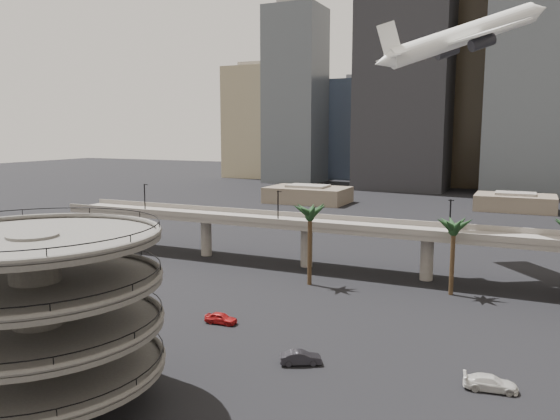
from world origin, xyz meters
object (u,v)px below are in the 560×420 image
at_px(airborne_jet, 463,36).
at_px(car_a, 221,318).
at_px(car_b, 301,358).
at_px(car_c, 491,383).
at_px(overpass, 364,233).
at_px(parking_ramp, 37,305).

bearing_deg(airborne_jet, car_a, -155.78).
relative_size(car_b, car_c, 0.88).
distance_m(overpass, airborne_jet, 38.76).
xyz_separation_m(car_a, car_c, (33.63, -4.96, 0.01)).
distance_m(car_a, car_b, 16.17).
bearing_deg(car_c, airborne_jet, 2.82).
distance_m(airborne_jet, car_a, 64.95).
distance_m(parking_ramp, car_a, 27.70).
distance_m(car_b, car_c, 19.33).
xyz_separation_m(parking_ramp, overpass, (13.00, 59.00, -2.50)).
bearing_deg(parking_ramp, airborne_jet, 69.26).
xyz_separation_m(airborne_jet, car_c, (10.16, -49.57, -40.94)).
distance_m(parking_ramp, overpass, 60.46).
relative_size(airborne_jet, car_b, 6.41).
relative_size(parking_ramp, car_b, 4.89).
bearing_deg(overpass, car_a, -106.43).
bearing_deg(car_a, airborne_jet, -32.51).
distance_m(overpass, car_b, 41.12).
bearing_deg(car_c, overpass, 23.39).
distance_m(parking_ramp, car_b, 27.30).
xyz_separation_m(overpass, car_c, (23.89, -38.00, -6.59)).
distance_m(overpass, car_a, 35.07).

